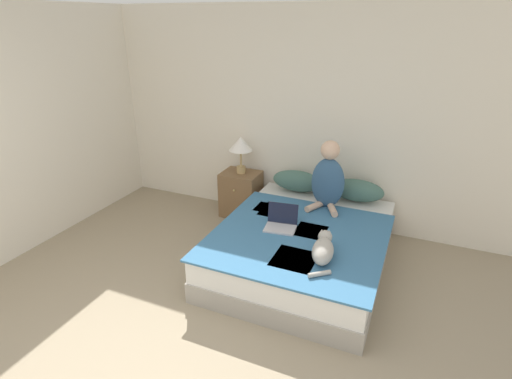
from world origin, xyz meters
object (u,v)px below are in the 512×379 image
object	(u,v)px
pillow_far	(357,190)
nightstand	(241,194)
pillow_near	(297,181)
laptop_open	(281,223)
table_lamp	(241,145)
person_sitting	(328,179)
cat_tabby	(323,249)
bed	(303,246)

from	to	relation	value
pillow_far	nightstand	xyz separation A→B (m)	(-1.45, -0.03, -0.29)
pillow_near	nightstand	bearing A→B (deg)	-177.70
pillow_near	laptop_open	bearing A→B (deg)	-81.44
pillow_far	table_lamp	bearing A→B (deg)	-178.99
pillow_near	person_sitting	size ratio (longest dim) A/B	0.81
cat_tabby	nightstand	distance (m)	1.94
table_lamp	pillow_near	bearing A→B (deg)	1.98
pillow_near	laptop_open	distance (m)	0.97
bed	pillow_near	xyz separation A→B (m)	(-0.35, 0.85, 0.35)
bed	pillow_near	distance (m)	0.99
person_sitting	pillow_far	bearing A→B (deg)	47.03
laptop_open	nightstand	xyz separation A→B (m)	(-0.88, 0.92, -0.21)
pillow_far	nightstand	distance (m)	1.48
cat_tabby	table_lamp	distance (m)	1.96
pillow_far	cat_tabby	size ratio (longest dim) A/B	1.07
cat_tabby	laptop_open	xyz separation A→B (m)	(-0.53, 0.39, -0.05)
bed	person_sitting	bearing A→B (deg)	81.76
person_sitting	pillow_near	bearing A→B (deg)	145.81
pillow_far	cat_tabby	bearing A→B (deg)	-91.72
nightstand	person_sitting	bearing A→B (deg)	-12.74
bed	table_lamp	world-z (taller)	table_lamp
pillow_far	table_lamp	xyz separation A→B (m)	(-1.45, -0.03, 0.36)
person_sitting	table_lamp	size ratio (longest dim) A/B	1.61
pillow_near	person_sitting	world-z (taller)	person_sitting
person_sitting	cat_tabby	bearing A→B (deg)	-77.34
nightstand	laptop_open	bearing A→B (deg)	-46.26
person_sitting	table_lamp	world-z (taller)	person_sitting
table_lamp	bed	bearing A→B (deg)	-37.07
pillow_near	laptop_open	xyz separation A→B (m)	(0.14, -0.95, -0.08)
pillow_far	person_sitting	bearing A→B (deg)	-132.97
bed	nightstand	size ratio (longest dim) A/B	3.48
cat_tabby	laptop_open	bearing A→B (deg)	44.46
pillow_near	cat_tabby	xyz separation A→B (m)	(0.67, -1.34, -0.03)
person_sitting	nightstand	xyz separation A→B (m)	(-1.17, 0.27, -0.49)
cat_tabby	nightstand	bearing A→B (deg)	37.94
bed	table_lamp	distance (m)	1.54
pillow_near	cat_tabby	size ratio (longest dim) A/B	1.07
pillow_far	table_lamp	distance (m)	1.49
person_sitting	nightstand	world-z (taller)	person_sitting
laptop_open	nightstand	size ratio (longest dim) A/B	0.58
bed	nightstand	world-z (taller)	nightstand
laptop_open	table_lamp	bearing A→B (deg)	125.61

